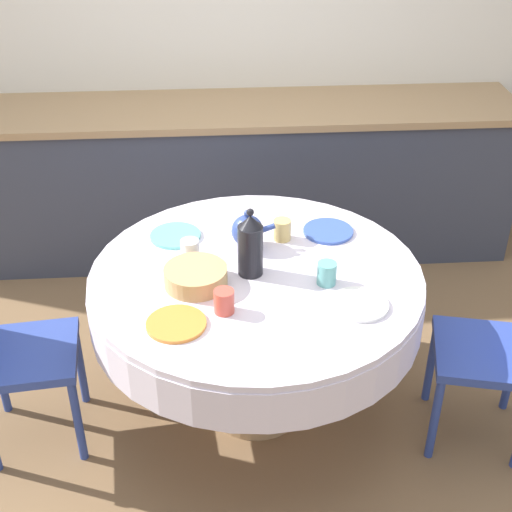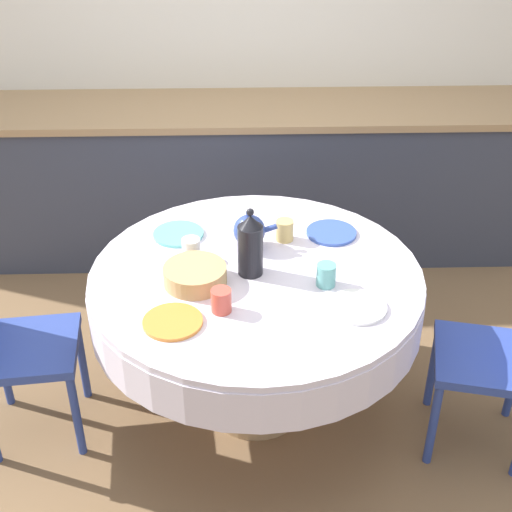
% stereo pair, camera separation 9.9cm
% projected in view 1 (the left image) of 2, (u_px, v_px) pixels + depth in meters
% --- Properties ---
extents(ground_plane, '(12.00, 12.00, 0.00)m').
position_uv_depth(ground_plane, '(256.00, 405.00, 3.31)').
color(ground_plane, brown).
extents(wall_back, '(7.00, 0.05, 2.60)m').
position_uv_depth(wall_back, '(235.00, 22.00, 4.11)').
color(wall_back, silver).
rests_on(wall_back, ground_plane).
extents(kitchen_counter, '(3.24, 0.64, 0.92)m').
position_uv_depth(kitchen_counter, '(239.00, 179.00, 4.27)').
color(kitchen_counter, '#383D4C').
rests_on(kitchen_counter, ground_plane).
extents(dining_table, '(1.38, 1.38, 0.74)m').
position_uv_depth(dining_table, '(256.00, 297.00, 2.98)').
color(dining_table, tan).
rests_on(dining_table, ground_plane).
extents(chair_left, '(0.48, 0.48, 0.99)m').
position_uv_depth(chair_left, '(509.00, 337.00, 2.88)').
color(chair_left, '#2D428E').
rests_on(chair_left, ground_plane).
extents(chair_right, '(0.44, 0.44, 0.99)m').
position_uv_depth(chair_right, '(3.00, 339.00, 2.86)').
color(chair_right, '#2D428E').
rests_on(chair_right, ground_plane).
extents(plate_near_left, '(0.22, 0.22, 0.01)m').
position_uv_depth(plate_near_left, '(176.00, 324.00, 2.61)').
color(plate_near_left, orange).
rests_on(plate_near_left, dining_table).
extents(cup_near_left, '(0.08, 0.08, 0.09)m').
position_uv_depth(cup_near_left, '(224.00, 301.00, 2.66)').
color(cup_near_left, '#CC4C3D').
rests_on(cup_near_left, dining_table).
extents(plate_near_right, '(0.22, 0.22, 0.01)m').
position_uv_depth(plate_near_right, '(359.00, 304.00, 2.71)').
color(plate_near_right, white).
rests_on(plate_near_right, dining_table).
extents(cup_near_right, '(0.08, 0.08, 0.09)m').
position_uv_depth(cup_near_right, '(327.00, 273.00, 2.82)').
color(cup_near_right, '#5BA39E').
rests_on(cup_near_right, dining_table).
extents(plate_far_left, '(0.22, 0.22, 0.01)m').
position_uv_depth(plate_far_left, '(175.00, 236.00, 3.15)').
color(plate_far_left, '#60BCB7').
rests_on(plate_far_left, dining_table).
extents(cup_far_left, '(0.08, 0.08, 0.09)m').
position_uv_depth(cup_far_left, '(190.00, 250.00, 2.97)').
color(cup_far_left, white).
rests_on(cup_far_left, dining_table).
extents(plate_far_right, '(0.22, 0.22, 0.01)m').
position_uv_depth(plate_far_right, '(328.00, 231.00, 3.18)').
color(plate_far_right, '#3856AD').
rests_on(plate_far_right, dining_table).
extents(cup_far_right, '(0.08, 0.08, 0.09)m').
position_uv_depth(cup_far_right, '(282.00, 230.00, 3.11)').
color(cup_far_right, '#DBB766').
rests_on(cup_far_right, dining_table).
extents(coffee_carafe, '(0.10, 0.10, 0.30)m').
position_uv_depth(coffee_carafe, '(250.00, 246.00, 2.84)').
color(coffee_carafe, black).
rests_on(coffee_carafe, dining_table).
extents(teapot, '(0.19, 0.14, 0.18)m').
position_uv_depth(teapot, '(248.00, 231.00, 3.04)').
color(teapot, '#33478E').
rests_on(teapot, dining_table).
extents(bread_basket, '(0.25, 0.25, 0.07)m').
position_uv_depth(bread_basket, '(196.00, 276.00, 2.82)').
color(bread_basket, tan).
rests_on(bread_basket, dining_table).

